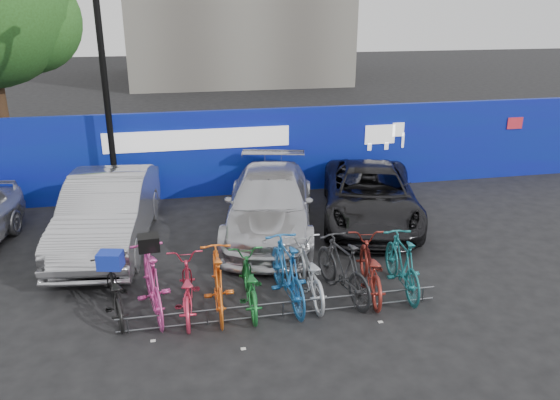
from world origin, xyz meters
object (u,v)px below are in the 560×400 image
object	(u,v)px
bike_2	(186,288)
bike_6	(309,272)
bike_9	(402,264)
lamppost	(105,84)
bike_1	(152,281)
car_3	(370,195)
car_1	(108,212)
bike_0	(114,291)
bike_7	(343,268)
bike_5	(287,272)
bike_4	(249,283)
car_2	(270,203)
bike_rack	(283,308)
bike_3	(218,281)
bike_8	(370,268)

from	to	relation	value
bike_2	bike_6	distance (m)	2.22
bike_9	lamppost	bearing A→B (deg)	-41.03
lamppost	bike_2	xyz separation A→B (m)	(1.59, -5.53, -2.79)
bike_1	bike_9	world-z (taller)	bike_1
car_3	bike_9	world-z (taller)	car_3
car_1	bike_0	size ratio (longest dim) A/B	2.77
lamppost	bike_7	world-z (taller)	lamppost
bike_7	bike_5	bearing A→B (deg)	-11.87
bike_2	bike_4	distance (m)	1.09
car_2	bike_rack	bearing A→B (deg)	-84.13
lamppost	car_2	bearing A→B (deg)	-31.96
lamppost	bike_3	distance (m)	6.54
lamppost	car_3	xyz separation A→B (m)	(6.21, -2.05, -2.60)
car_1	bike_9	world-z (taller)	car_1
bike_1	bike_4	world-z (taller)	bike_1
bike_0	bike_9	distance (m)	5.21
bike_8	bike_0	bearing A→B (deg)	7.91
bike_3	car_1	bearing A→B (deg)	-55.75
lamppost	bike_rack	world-z (taller)	lamppost
car_3	bike_5	distance (m)	4.47
bike_7	bike_rack	bearing A→B (deg)	9.31
bike_2	bike_9	world-z (taller)	bike_9
bike_4	bike_3	bearing A→B (deg)	2.74
bike_5	bike_6	size ratio (longest dim) A/B	1.04
car_3	bike_7	xyz separation A→B (m)	(-1.78, -3.44, -0.10)
bike_0	bike_5	world-z (taller)	bike_5
bike_0	bike_2	world-z (taller)	bike_2
car_1	bike_2	xyz separation A→B (m)	(1.56, -3.23, -0.31)
bike_1	bike_2	size ratio (longest dim) A/B	1.09
bike_2	bike_3	bearing A→B (deg)	178.41
bike_1	bike_9	bearing A→B (deg)	168.47
bike_9	bike_5	bearing A→B (deg)	3.34
car_2	bike_0	world-z (taller)	car_2
bike_3	bike_9	xyz separation A→B (m)	(3.43, 0.02, -0.01)
bike_5	bike_9	world-z (taller)	bike_5
car_3	bike_9	size ratio (longest dim) A/B	2.59
bike_1	bike_8	distance (m)	3.94
bike_8	bike_5	bearing A→B (deg)	10.56
bike_rack	car_3	distance (m)	4.99
bike_4	bike_5	size ratio (longest dim) A/B	0.89
bike_4	bike_6	xyz separation A→B (m)	(1.12, 0.14, 0.04)
car_1	bike_1	world-z (taller)	car_1
bike_4	bike_7	bearing A→B (deg)	-176.65
car_3	bike_0	size ratio (longest dim) A/B	2.79
bike_7	bike_1	bearing A→B (deg)	-14.85
bike_rack	car_2	bearing A→B (deg)	83.07
bike_0	bike_4	world-z (taller)	bike_4
bike_0	bike_1	world-z (taller)	bike_1
bike_3	bike_8	bearing A→B (deg)	-177.24
bike_6	bike_2	bearing A→B (deg)	2.59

